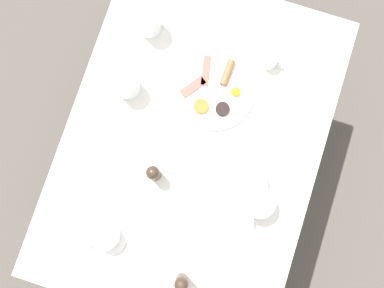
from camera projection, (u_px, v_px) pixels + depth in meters
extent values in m
plane|color=#4C4742|center=(192.00, 164.00, 2.19)|extent=(8.00, 8.00, 0.00)
cube|color=silver|center=(192.00, 145.00, 1.50)|extent=(0.84, 1.15, 0.03)
cylinder|color=brown|center=(64.00, 253.00, 1.80)|extent=(0.04, 0.04, 0.68)
cylinder|color=brown|center=(148.00, 15.00, 1.93)|extent=(0.04, 0.04, 0.68)
cylinder|color=brown|center=(313.00, 66.00, 1.90)|extent=(0.04, 0.04, 0.68)
cylinder|color=white|center=(214.00, 90.00, 1.50)|extent=(0.27, 0.27, 0.01)
cylinder|color=white|center=(235.00, 93.00, 1.49)|extent=(0.07, 0.07, 0.00)
sphere|color=yellow|center=(236.00, 92.00, 1.48)|extent=(0.03, 0.03, 0.03)
cylinder|color=brown|center=(227.00, 72.00, 1.49)|extent=(0.03, 0.09, 0.03)
cube|color=#B74C42|center=(206.00, 70.00, 1.50)|extent=(0.04, 0.10, 0.01)
cube|color=#B74C42|center=(193.00, 87.00, 1.49)|extent=(0.08, 0.09, 0.01)
cylinder|color=#D16023|center=(201.00, 106.00, 1.48)|extent=(0.05, 0.05, 0.01)
cylinder|color=black|center=(222.00, 109.00, 1.48)|extent=(0.05, 0.05, 0.02)
cylinder|color=white|center=(258.00, 202.00, 1.41)|extent=(0.10, 0.10, 0.09)
cylinder|color=white|center=(260.00, 202.00, 1.36)|extent=(0.07, 0.07, 0.01)
sphere|color=white|center=(261.00, 202.00, 1.35)|extent=(0.02, 0.02, 0.02)
cone|color=white|center=(252.00, 222.00, 1.40)|extent=(0.02, 0.05, 0.04)
torus|color=white|center=(263.00, 185.00, 1.42)|extent=(0.01, 0.07, 0.07)
cylinder|color=white|center=(107.00, 236.00, 1.44)|extent=(0.13, 0.13, 0.01)
cylinder|color=white|center=(105.00, 236.00, 1.41)|extent=(0.09, 0.09, 0.06)
cylinder|color=brown|center=(106.00, 236.00, 1.41)|extent=(0.08, 0.08, 0.05)
torus|color=white|center=(92.00, 244.00, 1.40)|extent=(0.04, 0.04, 0.05)
cylinder|color=white|center=(126.00, 84.00, 1.45)|extent=(0.08, 0.08, 0.11)
cylinder|color=white|center=(148.00, 20.00, 1.47)|extent=(0.08, 0.08, 0.12)
cylinder|color=white|center=(270.00, 60.00, 1.49)|extent=(0.05, 0.05, 0.06)
torus|color=white|center=(278.00, 63.00, 1.49)|extent=(0.04, 0.01, 0.04)
cylinder|color=#38281E|center=(182.00, 281.00, 1.38)|extent=(0.04, 0.04, 0.08)
sphere|color=#38281E|center=(181.00, 285.00, 1.33)|extent=(0.04, 0.04, 0.04)
cylinder|color=#38281E|center=(154.00, 174.00, 1.43)|extent=(0.04, 0.04, 0.08)
sphere|color=#38281E|center=(153.00, 173.00, 1.37)|extent=(0.04, 0.04, 0.04)
cube|color=white|center=(113.00, 176.00, 1.46)|extent=(0.12, 0.10, 0.01)
cube|color=silver|center=(292.00, 117.00, 1.49)|extent=(0.13, 0.12, 0.00)
cube|color=silver|center=(173.00, 224.00, 1.45)|extent=(0.07, 0.20, 0.00)
cube|color=silver|center=(227.00, 13.00, 1.54)|extent=(0.05, 0.15, 0.00)
cube|color=silver|center=(154.00, 138.00, 1.48)|extent=(0.16, 0.07, 0.00)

